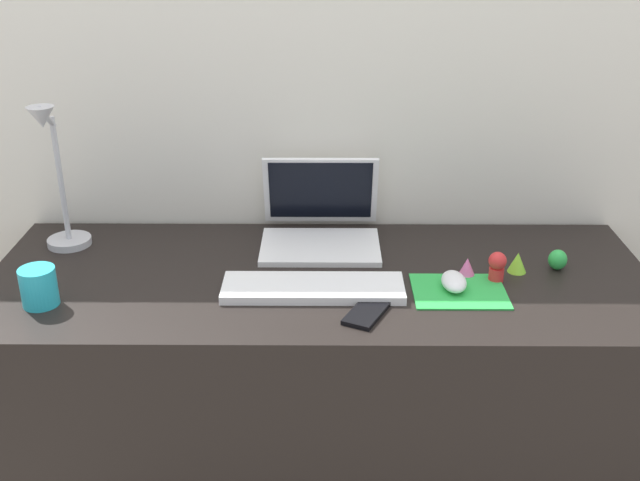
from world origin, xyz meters
TOP-DOWN VIEW (x-y plane):
  - back_wall at (0.00, 0.35)m, footprint 2.77×0.05m
  - desk at (0.00, 0.00)m, footprint 1.57×0.62m
  - laptop at (0.00, 0.21)m, footprint 0.30×0.27m
  - keyboard at (-0.01, -0.08)m, footprint 0.41×0.13m
  - mousepad at (0.32, -0.08)m, footprint 0.21×0.17m
  - mouse at (0.30, -0.07)m, footprint 0.06×0.10m
  - cell_phone at (0.10, -0.19)m, footprint 0.11×0.14m
  - desk_lamp at (-0.64, 0.14)m, footprint 0.11×0.15m
  - coffee_mug at (-0.61, -0.15)m, footprint 0.08×0.08m
  - toy_figurine_green at (0.57, 0.04)m, footprint 0.04×0.04m
  - toy_figurine_red at (0.41, -0.03)m, footprint 0.04×0.04m
  - toy_figurine_pink at (0.35, 0.00)m, footprint 0.04×0.04m
  - toy_figurine_lime at (0.47, 0.02)m, footprint 0.04×0.04m

SIDE VIEW (x-z plane):
  - desk at x=0.00m, z-range 0.00..0.74m
  - mousepad at x=0.32m, z-range 0.74..0.74m
  - cell_phone at x=0.10m, z-range 0.74..0.75m
  - keyboard at x=-0.01m, z-range 0.74..0.76m
  - mouse at x=0.30m, z-range 0.74..0.78m
  - toy_figurine_pink at x=0.35m, z-range 0.74..0.79m
  - toy_figurine_green at x=0.57m, z-range 0.74..0.79m
  - toy_figurine_lime at x=0.47m, z-range 0.74..0.79m
  - back_wall at x=0.00m, z-range 0.00..1.55m
  - toy_figurine_red at x=0.41m, z-range 0.74..0.82m
  - coffee_mug at x=-0.61m, z-range 0.74..0.83m
  - laptop at x=0.00m, z-range 0.69..0.90m
  - desk_lamp at x=-0.64m, z-range 0.73..1.11m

